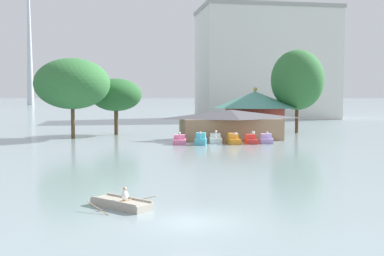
{
  "coord_description": "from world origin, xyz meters",
  "views": [
    {
      "loc": [
        -4.08,
        -22.66,
        6.16
      ],
      "look_at": [
        3.93,
        22.7,
        3.02
      ],
      "focal_mm": 45.08,
      "sensor_mm": 36.0,
      "label": 1
    }
  ],
  "objects": [
    {
      "name": "pedal_boat_white",
      "position": [
        9.66,
        37.87,
        0.51
      ],
      "size": [
        1.96,
        2.95,
        1.73
      ],
      "rotation": [
        0.0,
        0.0,
        -1.72
      ],
      "color": "white",
      "rests_on": "ground"
    },
    {
      "name": "green_roof_pavilion",
      "position": [
        19.95,
        53.69,
        3.98
      ],
      "size": [
        13.71,
        13.71,
        7.49
      ],
      "color": "#993328",
      "rests_on": "ground"
    },
    {
      "name": "distant_broadcast_tower",
      "position": [
        -51.72,
        295.45,
        58.32
      ],
      "size": [
        7.46,
        7.46,
        145.49
      ],
      "color": "#B7BCC6",
      "rests_on": "ground"
    },
    {
      "name": "pedal_boat_cyan",
      "position": [
        7.4,
        36.05,
        0.6
      ],
      "size": [
        1.92,
        2.51,
        1.72
      ],
      "rotation": [
        0.0,
        0.0,
        -1.84
      ],
      "color": "#4CB7CC",
      "rests_on": "ground"
    },
    {
      "name": "pedal_boat_red",
      "position": [
        14.01,
        36.32,
        0.48
      ],
      "size": [
        1.45,
        2.54,
        1.66
      ],
      "rotation": [
        0.0,
        0.0,
        -1.61
      ],
      "color": "red",
      "rests_on": "ground"
    },
    {
      "name": "shoreline_tree_right",
      "position": [
        26.49,
        51.85,
        8.64
      ],
      "size": [
        8.58,
        8.58,
        13.54
      ],
      "color": "brown",
      "rests_on": "ground"
    },
    {
      "name": "ground_plane",
      "position": [
        0.0,
        0.0,
        0.0
      ],
      "size": [
        2000.0,
        2000.0,
        0.0
      ],
      "primitive_type": "plane",
      "color": "gray"
    },
    {
      "name": "background_building_block",
      "position": [
        37.28,
        99.97,
        14.45
      ],
      "size": [
        35.15,
        19.91,
        28.85
      ],
      "color": "silver",
      "rests_on": "ground"
    },
    {
      "name": "pedal_boat_orange",
      "position": [
        11.65,
        36.21,
        0.53
      ],
      "size": [
        1.46,
        2.68,
        1.56
      ],
      "rotation": [
        0.0,
        0.0,
        -1.6
      ],
      "color": "orange",
      "rests_on": "ground"
    },
    {
      "name": "shoreline_tree_mid",
      "position": [
        -2.7,
        53.2,
        6.2
      ],
      "size": [
        8.0,
        8.0,
        8.75
      ],
      "color": "brown",
      "rests_on": "ground"
    },
    {
      "name": "rowboat_with_rower",
      "position": [
        -3.36,
        3.71,
        0.23
      ],
      "size": [
        3.78,
        3.72,
        1.3
      ],
      "rotation": [
        0.0,
        0.0,
        2.29
      ],
      "color": "#ADA393",
      "rests_on": "ground"
    },
    {
      "name": "pedal_boat_pink",
      "position": [
        4.88,
        37.24,
        0.47
      ],
      "size": [
        2.07,
        2.97,
        1.63
      ],
      "rotation": [
        0.0,
        0.0,
        -1.73
      ],
      "color": "pink",
      "rests_on": "ground"
    },
    {
      "name": "pedal_boat_lavender",
      "position": [
        16.06,
        36.4,
        0.48
      ],
      "size": [
        2.08,
        2.59,
        1.56
      ],
      "rotation": [
        0.0,
        0.0,
        -1.81
      ],
      "color": "#B299D8",
      "rests_on": "ground"
    },
    {
      "name": "shoreline_tree_tall_left",
      "position": [
        -8.89,
        47.45,
        7.78
      ],
      "size": [
        10.62,
        10.62,
        11.38
      ],
      "color": "brown",
      "rests_on": "ground"
    },
    {
      "name": "boathouse",
      "position": [
        12.83,
        42.27,
        2.18
      ],
      "size": [
        14.68,
        6.75,
        4.16
      ],
      "color": "#9E7F5B",
      "rests_on": "ground"
    }
  ]
}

